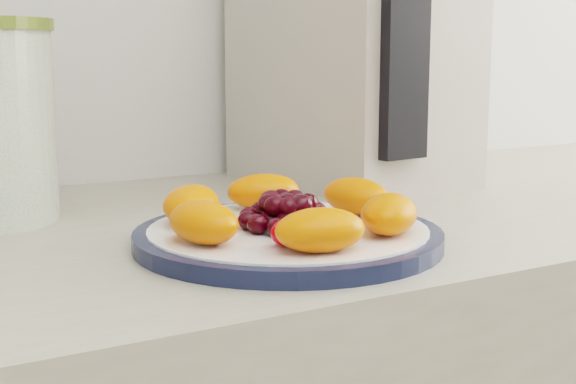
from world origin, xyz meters
TOP-DOWN VIEW (x-y plane):
  - plate_rim at (-0.05, 1.07)m, footprint 0.28×0.28m
  - plate_face at (-0.05, 1.07)m, footprint 0.26×0.26m
  - appliance_body at (0.21, 1.34)m, footprint 0.24×0.32m
  - appliance_panel at (0.17, 1.18)m, footprint 0.06×0.03m
  - fruit_plate at (-0.05, 1.07)m, footprint 0.24×0.24m

SIDE VIEW (x-z plane):
  - plate_rim at x=-0.05m, z-range 0.90..0.91m
  - plate_face at x=-0.05m, z-range 0.90..0.92m
  - fruit_plate at x=-0.05m, z-range 0.92..0.95m
  - appliance_body at x=0.21m, z-range 0.90..1.27m
  - appliance_panel at x=0.17m, z-range 0.95..1.23m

